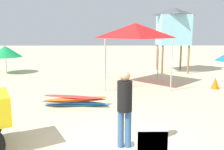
{
  "coord_description": "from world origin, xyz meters",
  "views": [
    {
      "loc": [
        -0.08,
        -4.59,
        2.48
      ],
      "look_at": [
        0.03,
        2.8,
        1.17
      ],
      "focal_mm": 39.05,
      "sensor_mm": 36.0,
      "label": 1
    }
  ],
  "objects_px": {
    "traffic_cone_near": "(215,83)",
    "popup_canopy": "(135,31)",
    "surfboard_pile": "(75,101)",
    "stacked_plastic_chairs": "(151,147)",
    "beach_umbrella_left": "(5,51)",
    "lifeguard_near_left": "(125,104)",
    "lifeguard_tower": "(173,26)"
  },
  "relations": [
    {
      "from": "popup_canopy",
      "to": "beach_umbrella_left",
      "type": "relative_size",
      "value": 1.5
    },
    {
      "from": "stacked_plastic_chairs",
      "to": "lifeguard_near_left",
      "type": "xyz_separation_m",
      "value": [
        -0.36,
        1.21,
        0.37
      ]
    },
    {
      "from": "beach_umbrella_left",
      "to": "traffic_cone_near",
      "type": "relative_size",
      "value": 3.73
    },
    {
      "from": "lifeguard_near_left",
      "to": "traffic_cone_near",
      "type": "height_order",
      "value": "lifeguard_near_left"
    },
    {
      "from": "traffic_cone_near",
      "to": "popup_canopy",
      "type": "bearing_deg",
      "value": 163.57
    },
    {
      "from": "stacked_plastic_chairs",
      "to": "popup_canopy",
      "type": "distance_m",
      "value": 7.94
    },
    {
      "from": "popup_canopy",
      "to": "lifeguard_near_left",
      "type": "bearing_deg",
      "value": -97.97
    },
    {
      "from": "surfboard_pile",
      "to": "beach_umbrella_left",
      "type": "xyz_separation_m",
      "value": [
        -5.04,
        6.75,
        1.13
      ]
    },
    {
      "from": "lifeguard_tower",
      "to": "traffic_cone_near",
      "type": "xyz_separation_m",
      "value": [
        0.72,
        -4.73,
        -2.56
      ]
    },
    {
      "from": "traffic_cone_near",
      "to": "stacked_plastic_chairs",
      "type": "bearing_deg",
      "value": -120.92
    },
    {
      "from": "surfboard_pile",
      "to": "lifeguard_tower",
      "type": "xyz_separation_m",
      "value": [
        5.13,
        7.22,
        2.62
      ]
    },
    {
      "from": "stacked_plastic_chairs",
      "to": "popup_canopy",
      "type": "relative_size",
      "value": 0.35
    },
    {
      "from": "lifeguard_tower",
      "to": "traffic_cone_near",
      "type": "height_order",
      "value": "lifeguard_tower"
    },
    {
      "from": "beach_umbrella_left",
      "to": "traffic_cone_near",
      "type": "bearing_deg",
      "value": -21.35
    },
    {
      "from": "beach_umbrella_left",
      "to": "stacked_plastic_chairs",
      "type": "bearing_deg",
      "value": -57.74
    },
    {
      "from": "popup_canopy",
      "to": "lifeguard_tower",
      "type": "xyz_separation_m",
      "value": [
        2.74,
        3.71,
        0.29
      ]
    },
    {
      "from": "lifeguard_near_left",
      "to": "popup_canopy",
      "type": "relative_size",
      "value": 0.59
    },
    {
      "from": "lifeguard_tower",
      "to": "beach_umbrella_left",
      "type": "bearing_deg",
      "value": -177.33
    },
    {
      "from": "beach_umbrella_left",
      "to": "popup_canopy",
      "type": "bearing_deg",
      "value": -23.52
    },
    {
      "from": "traffic_cone_near",
      "to": "surfboard_pile",
      "type": "bearing_deg",
      "value": -156.91
    },
    {
      "from": "stacked_plastic_chairs",
      "to": "popup_canopy",
      "type": "bearing_deg",
      "value": 85.96
    },
    {
      "from": "lifeguard_near_left",
      "to": "surfboard_pile",
      "type": "bearing_deg",
      "value": 116.64
    },
    {
      "from": "surfboard_pile",
      "to": "beach_umbrella_left",
      "type": "bearing_deg",
      "value": 126.79
    },
    {
      "from": "lifeguard_tower",
      "to": "surfboard_pile",
      "type": "bearing_deg",
      "value": -125.38
    },
    {
      "from": "popup_canopy",
      "to": "surfboard_pile",
      "type": "bearing_deg",
      "value": -124.28
    },
    {
      "from": "stacked_plastic_chairs",
      "to": "surfboard_pile",
      "type": "height_order",
      "value": "stacked_plastic_chairs"
    },
    {
      "from": "lifeguard_tower",
      "to": "lifeguard_near_left",
      "type": "bearing_deg",
      "value": -109.68
    },
    {
      "from": "stacked_plastic_chairs",
      "to": "lifeguard_tower",
      "type": "height_order",
      "value": "lifeguard_tower"
    },
    {
      "from": "surfboard_pile",
      "to": "popup_canopy",
      "type": "height_order",
      "value": "popup_canopy"
    },
    {
      "from": "popup_canopy",
      "to": "traffic_cone_near",
      "type": "distance_m",
      "value": 4.26
    },
    {
      "from": "stacked_plastic_chairs",
      "to": "traffic_cone_near",
      "type": "relative_size",
      "value": 1.98
    },
    {
      "from": "surfboard_pile",
      "to": "popup_canopy",
      "type": "xyz_separation_m",
      "value": [
        2.39,
        3.51,
        2.34
      ]
    }
  ]
}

